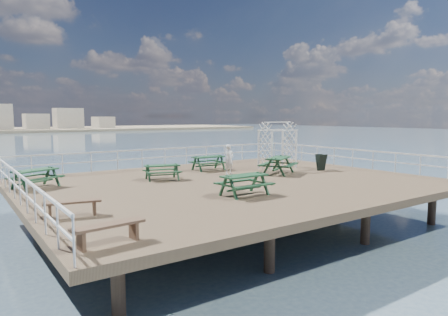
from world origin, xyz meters
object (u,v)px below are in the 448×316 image
at_px(picnic_table_b, 208,160).
at_px(picnic_table_c, 278,162).
at_px(picnic_table_e, 244,180).
at_px(trellis_arbor, 278,147).
at_px(picnic_table_a, 35,175).
at_px(flat_bench_far, 108,229).
at_px(flat_bench_near, 72,205).
at_px(picnic_table_d, 162,169).
at_px(person, 229,159).

bearing_deg(picnic_table_b, picnic_table_c, -54.20).
relative_size(picnic_table_e, trellis_arbor, 0.70).
bearing_deg(picnic_table_a, picnic_table_c, -39.16).
bearing_deg(flat_bench_far, picnic_table_e, 18.45).
bearing_deg(flat_bench_near, picnic_table_d, 54.26).
xyz_separation_m(picnic_table_c, person, (-2.22, 1.33, 0.15)).
relative_size(flat_bench_near, flat_bench_far, 0.96).
bearing_deg(trellis_arbor, picnic_table_b, 155.62).
height_order(picnic_table_c, flat_bench_far, picnic_table_c).
height_order(picnic_table_a, trellis_arbor, trellis_arbor).
distance_m(picnic_table_a, flat_bench_near, 5.90).
relative_size(picnic_table_b, flat_bench_near, 1.09).
distance_m(picnic_table_e, flat_bench_near, 6.24).
xyz_separation_m(picnic_table_b, flat_bench_far, (-8.98, -9.62, -0.19)).
bearing_deg(picnic_table_b, person, -88.11).
xyz_separation_m(picnic_table_e, person, (2.76, 4.84, 0.20)).
bearing_deg(flat_bench_near, picnic_table_e, 8.33).
xyz_separation_m(flat_bench_far, trellis_arbor, (12.80, 8.13, 0.82)).
bearing_deg(picnic_table_a, trellis_arbor, -29.53).
distance_m(flat_bench_far, trellis_arbor, 15.19).
relative_size(trellis_arbor, person, 1.74).
bearing_deg(picnic_table_c, trellis_arbor, 17.96).
xyz_separation_m(picnic_table_a, picnic_table_b, (8.98, 0.50, -0.00)).
xyz_separation_m(trellis_arbor, person, (-3.82, -0.49, -0.42)).
bearing_deg(picnic_table_c, flat_bench_far, 178.63).
height_order(picnic_table_b, picnic_table_e, picnic_table_e).
distance_m(trellis_arbor, person, 3.87).
height_order(flat_bench_near, flat_bench_far, flat_bench_far).
relative_size(picnic_table_a, picnic_table_d, 1.19).
height_order(picnic_table_a, picnic_table_c, picnic_table_c).
bearing_deg(flat_bench_far, flat_bench_near, 84.14).
relative_size(picnic_table_a, flat_bench_far, 1.28).
distance_m(picnic_table_a, picnic_table_d, 5.45).
relative_size(picnic_table_a, person, 1.46).
height_order(picnic_table_d, flat_bench_far, picnic_table_d).
bearing_deg(person, flat_bench_far, -148.72).
height_order(picnic_table_b, picnic_table_d, picnic_table_b).
relative_size(picnic_table_d, picnic_table_e, 1.01).
relative_size(picnic_table_b, picnic_table_d, 0.98).
bearing_deg(picnic_table_b, trellis_arbor, -19.47).
bearing_deg(person, flat_bench_near, -162.91).
distance_m(picnic_table_a, trellis_arbor, 12.85).
xyz_separation_m(picnic_table_a, picnic_table_d, (5.35, -1.06, -0.06)).
bearing_deg(flat_bench_far, picnic_table_c, 23.54).
relative_size(picnic_table_c, flat_bench_near, 1.50).
relative_size(picnic_table_d, person, 1.22).
bearing_deg(picnic_table_e, person, 58.69).
bearing_deg(trellis_arbor, picnic_table_c, -134.37).
relative_size(picnic_table_a, picnic_table_e, 1.20).
height_order(picnic_table_c, trellis_arbor, trellis_arbor).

